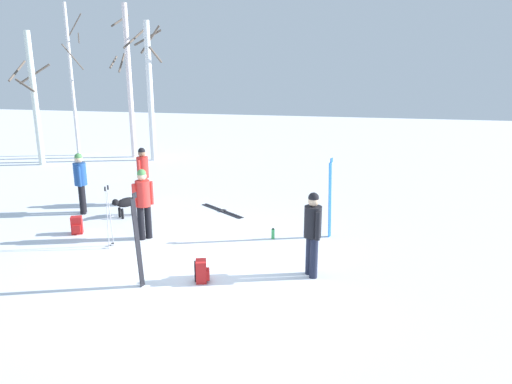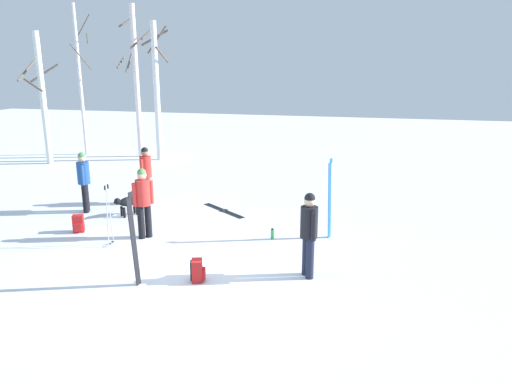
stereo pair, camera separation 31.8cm
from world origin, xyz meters
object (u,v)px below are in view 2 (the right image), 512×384
object	(u,v)px
ski_pair_planted_0	(134,240)
backpack_0	(198,271)
ski_pair_planted_1	(330,199)
ski_pair_lying_0	(224,210)
birch_tree_0	(42,97)
birch_tree_1	(80,79)
ski_poles_0	(109,214)
person_1	(84,178)
dog	(127,202)
birch_tree_2	(136,81)
person_2	(309,230)
birch_tree_3	(156,87)
backpack_1	(78,224)
person_3	(146,172)
person_0	(143,199)
water_bottle_0	(272,234)

from	to	relation	value
ski_pair_planted_0	backpack_0	distance (m)	1.36
ski_pair_planted_1	ski_pair_lying_0	world-z (taller)	ski_pair_planted_1
birch_tree_0	birch_tree_1	world-z (taller)	birch_tree_1
ski_poles_0	birch_tree_0	bearing A→B (deg)	133.66
person_1	ski_pair_planted_0	size ratio (longest dim) A/B	0.92
dog	birch_tree_2	size ratio (longest dim) A/B	0.12
birch_tree_2	ski_pair_planted_1	bearing A→B (deg)	-42.42
birch_tree_0	backpack_0	bearing A→B (deg)	-42.05
person_2	birch_tree_3	distance (m)	13.25
backpack_0	ski_poles_0	bearing A→B (deg)	154.19
backpack_0	backpack_1	xyz separation A→B (m)	(-3.89, 1.91, 0.00)
backpack_1	person_3	bearing A→B (deg)	79.39
birch_tree_2	person_0	bearing A→B (deg)	-62.21
dog	birch_tree_0	bearing A→B (deg)	139.84
person_3	ski_poles_0	world-z (taller)	person_3
person_2	person_3	bearing A→B (deg)	144.00
person_2	backpack_0	size ratio (longest dim) A/B	3.90
ski_poles_0	ski_pair_planted_0	bearing A→B (deg)	-48.16
person_1	birch_tree_2	size ratio (longest dim) A/B	0.26
person_2	backpack_1	xyz separation A→B (m)	(-5.93, 1.18, -0.77)
water_bottle_0	backpack_1	bearing A→B (deg)	-171.82
ski_pair_planted_1	birch_tree_0	distance (m)	13.90
person_0	ski_pair_planted_0	size ratio (longest dim) A/B	0.92
person_1	person_3	size ratio (longest dim) A/B	1.00
ski_pair_planted_1	ski_poles_0	world-z (taller)	ski_pair_planted_1
person_2	water_bottle_0	distance (m)	2.34
dog	birch_tree_1	xyz separation A→B (m)	(-6.45, 7.98, 3.04)
ski_pair_lying_0	water_bottle_0	world-z (taller)	water_bottle_0
person_1	ski_poles_0	size ratio (longest dim) A/B	1.18
person_2	backpack_1	world-z (taller)	person_2
water_bottle_0	birch_tree_3	distance (m)	11.32
person_0	ski_poles_0	xyz separation A→B (m)	(-0.53, -0.69, -0.20)
person_0	birch_tree_2	xyz separation A→B (m)	(-5.05, 9.58, 2.37)
person_0	ski_pair_planted_0	world-z (taller)	ski_pair_planted_0
ski_pair_planted_1	birch_tree_3	bearing A→B (deg)	135.32
person_0	person_3	xyz separation A→B (m)	(-1.29, 2.71, 0.00)
ski_pair_planted_0	ski_pair_lying_0	size ratio (longest dim) A/B	1.22
person_2	backpack_0	world-z (taller)	person_2
person_1	ski_pair_lying_0	world-z (taller)	person_1
dog	birch_tree_1	distance (m)	10.70
person_0	birch_tree_0	bearing A→B (deg)	138.24
ski_pair_lying_0	ski_poles_0	world-z (taller)	ski_poles_0
person_3	ski_poles_0	size ratio (longest dim) A/B	1.18
backpack_1	birch_tree_2	size ratio (longest dim) A/B	0.07
person_1	person_2	distance (m)	7.26
birch_tree_3	birch_tree_1	bearing A→B (deg)	175.34
backpack_0	birch_tree_3	distance (m)	12.91
ski_pair_lying_0	birch_tree_0	world-z (taller)	birch_tree_0
person_3	ski_pair_planted_0	xyz separation A→B (m)	(2.32, -5.15, -0.06)
person_2	ski_poles_0	distance (m)	4.69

